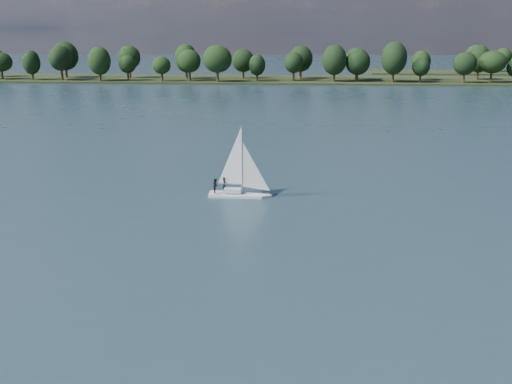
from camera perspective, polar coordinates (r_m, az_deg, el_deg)
ground at (r=128.93m, az=-2.91°, el=6.82°), size 700.00×700.00×0.00m
far_shore at (r=239.72m, az=0.32°, el=11.11°), size 660.00×40.00×1.50m
sailboat at (r=71.97m, az=-2.01°, el=1.61°), size 7.34×2.18×9.60m
treeline at (r=235.51m, az=-1.65°, el=12.97°), size 562.67×74.37×17.83m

